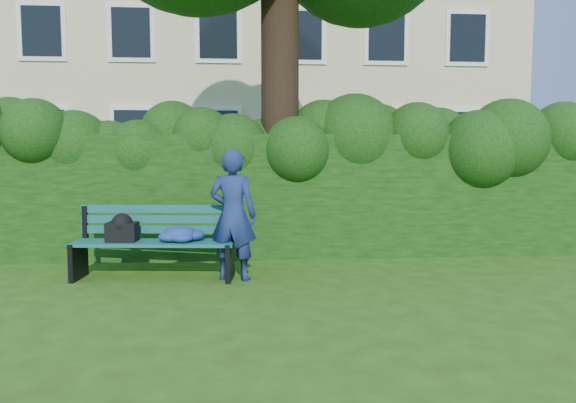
{
  "coord_description": "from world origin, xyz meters",
  "views": [
    {
      "loc": [
        -0.56,
        -6.23,
        1.6
      ],
      "look_at": [
        0.0,
        0.6,
        0.95
      ],
      "focal_mm": 35.0,
      "sensor_mm": 36.0,
      "label": 1
    }
  ],
  "objects": [
    {
      "name": "hedge",
      "position": [
        0.0,
        2.2,
        0.9
      ],
      "size": [
        10.0,
        1.0,
        1.8
      ],
      "color": "black",
      "rests_on": "ground"
    },
    {
      "name": "park_bench",
      "position": [
        -1.61,
        0.69,
        0.5
      ],
      "size": [
        2.01,
        0.75,
        0.89
      ],
      "rotation": [
        0.0,
        0.0,
        -0.1
      ],
      "color": "#0E4246",
      "rests_on": "ground"
    },
    {
      "name": "ground",
      "position": [
        0.0,
        0.0,
        0.0
      ],
      "size": [
        80.0,
        80.0,
        0.0
      ],
      "primitive_type": "plane",
      "color": "#304D15",
      "rests_on": "ground"
    },
    {
      "name": "man_reading",
      "position": [
        -0.67,
        0.55,
        0.8
      ],
      "size": [
        0.67,
        0.54,
        1.59
      ],
      "primitive_type": "imported",
      "rotation": [
        0.0,
        0.0,
        2.84
      ],
      "color": "navy",
      "rests_on": "ground"
    },
    {
      "name": "apartment_building",
      "position": [
        -0.0,
        13.99,
        6.0
      ],
      "size": [
        16.0,
        8.08,
        12.0
      ],
      "color": "#C9B786",
      "rests_on": "ground"
    }
  ]
}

